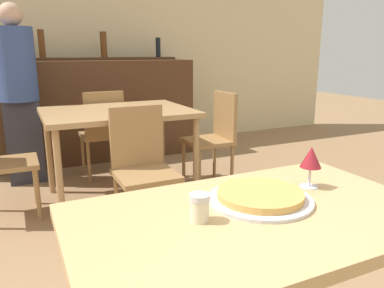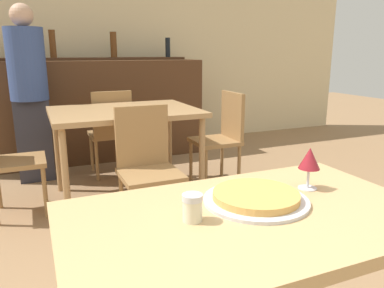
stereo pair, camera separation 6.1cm
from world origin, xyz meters
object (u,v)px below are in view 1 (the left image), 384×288
person_standing (19,89)px  chair_far_side_back (103,129)px  chair_far_side_front (142,161)px  pizza_tray (260,197)px  chair_far_side_right (215,132)px  cheese_shaker (199,207)px  wine_glass (311,158)px

person_standing → chair_far_side_back: bearing=-14.4°
chair_far_side_front → pizza_tray: size_ratio=2.40×
chair_far_side_right → cheese_shaker: chair_far_side_right is taller
chair_far_side_back → pizza_tray: (-0.02, -2.64, 0.25)m
chair_far_side_right → person_standing: 1.86m
chair_far_side_back → cheese_shaker: (-0.28, -2.69, 0.28)m
chair_far_side_front → person_standing: (-0.71, 1.42, 0.40)m
chair_far_side_front → pizza_tray: bearing=-90.8°
chair_far_side_front → chair_far_side_back: same height
wine_glass → chair_far_side_right: bearing=70.9°
chair_far_side_right → person_standing: person_standing is taller
chair_far_side_front → wine_glass: (0.23, -1.37, 0.35)m
chair_far_side_back → chair_far_side_right: (0.92, -0.62, 0.00)m
chair_far_side_back → person_standing: bearing=-14.4°
pizza_tray → chair_far_side_right: bearing=65.0°
chair_far_side_front → pizza_tray: (-0.02, -1.40, 0.25)m
chair_far_side_right → person_standing: bearing=-116.2°
chair_far_side_right → wine_glass: bearing=-19.1°
person_standing → chair_far_side_right: bearing=-26.2°
chair_far_side_front → pizza_tray: 1.42m
chair_far_side_right → pizza_tray: bearing=-25.0°
pizza_tray → wine_glass: (0.25, 0.03, 0.10)m
person_standing → wine_glass: size_ratio=10.41×
chair_far_side_back → person_standing: person_standing is taller
cheese_shaker → person_standing: size_ratio=0.05×
chair_far_side_right → pizza_tray: size_ratio=2.40×
cheese_shaker → person_standing: 2.90m
person_standing → wine_glass: (0.94, -2.79, -0.05)m
chair_far_side_right → cheese_shaker: bearing=-30.1°
wine_glass → pizza_tray: bearing=-172.2°
cheese_shaker → chair_far_side_back: bearing=84.1°
chair_far_side_front → chair_far_side_right: bearing=33.9°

